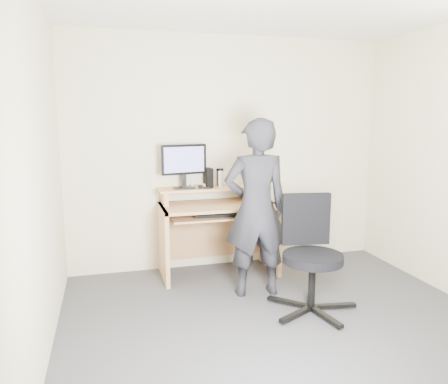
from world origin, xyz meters
name	(u,v)px	position (x,y,z in m)	size (l,w,h in m)	color
ground	(291,336)	(0.00, 0.00, 0.00)	(3.50, 3.50, 0.00)	#48484C
back_wall	(229,153)	(0.00, 1.75, 1.25)	(3.50, 0.02, 2.50)	beige
desk	(217,221)	(-0.20, 1.53, 0.55)	(1.20, 0.60, 0.91)	tan
monitor	(184,162)	(-0.53, 1.57, 1.19)	(0.48, 0.14, 0.46)	black
external_drive	(208,177)	(-0.26, 1.63, 1.01)	(0.07, 0.13, 0.20)	black
travel_mug	(220,178)	(-0.14, 1.62, 1.00)	(0.08, 0.08, 0.17)	silver
smartphone	(249,186)	(0.16, 1.54, 0.92)	(0.07, 0.13, 0.01)	black
charger	(200,187)	(-0.37, 1.53, 0.93)	(0.04, 0.04, 0.04)	black
headphones	(198,186)	(-0.37, 1.65, 0.92)	(0.16, 0.16, 0.02)	silver
keyboard	(216,214)	(-0.25, 1.36, 0.67)	(0.46, 0.18, 0.03)	black
mouse	(259,202)	(0.21, 1.35, 0.77)	(0.10, 0.06, 0.04)	black
office_chair	(310,250)	(0.34, 0.42, 0.53)	(0.76, 0.76, 0.97)	black
person	(256,208)	(0.00, 0.84, 0.82)	(0.60, 0.39, 1.64)	black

